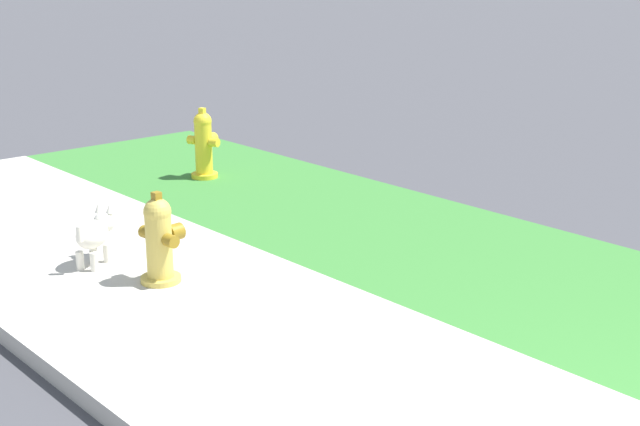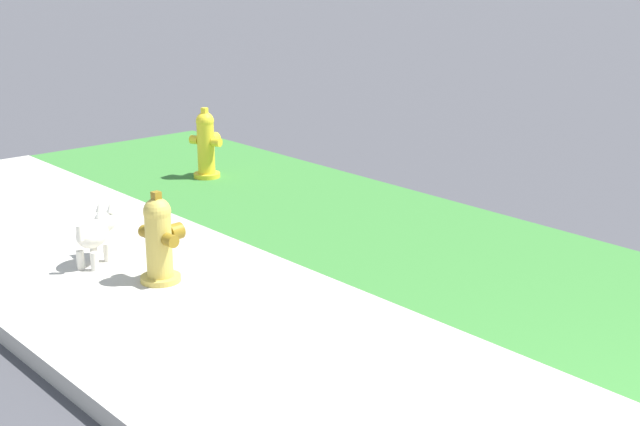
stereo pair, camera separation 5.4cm
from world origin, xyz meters
The scene contains 3 objects.
fire_hydrant_across_street centered at (-6.86, 2.02, 0.35)m, with size 0.36×0.33×0.73m.
fire_hydrant_mid_block centered at (-4.58, 0.08, 0.32)m, with size 0.37×0.34×0.67m.
small_white_dog centered at (-5.21, -0.08, 0.25)m, with size 0.37×0.44×0.43m.
Camera 1 is at (0.59, -2.99, 2.29)m, focal length 50.00 mm.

